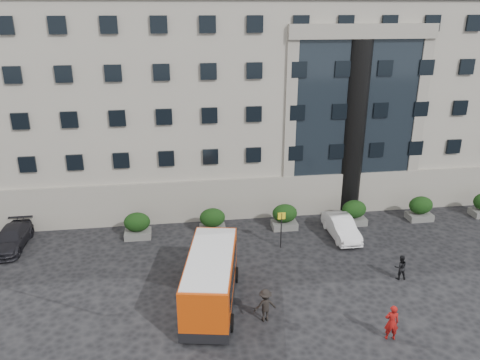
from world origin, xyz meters
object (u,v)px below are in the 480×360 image
object	(u,v)px
hedge_d	(354,212)
pedestrian_c	(265,305)
hedge_b	(212,221)
hedge_a	(137,225)
pedestrian_a	(392,322)
parked_car_c	(11,238)
white_taxi	(341,227)
pedestrian_b	(400,267)
bus_stop_sign	(281,224)
minibus	(211,278)
red_truck	(31,179)
hedge_c	(285,216)
hedge_e	(420,208)

from	to	relation	value
hedge_d	pedestrian_c	bearing A→B (deg)	-130.05
hedge_b	hedge_a	bearing A→B (deg)	180.00
hedge_b	pedestrian_a	size ratio (longest dim) A/B	0.98
hedge_b	parked_car_c	world-z (taller)	hedge_b
hedge_b	parked_car_c	xyz separation A→B (m)	(-13.39, -0.29, -0.25)
hedge_d	pedestrian_c	size ratio (longest dim) A/B	1.03
pedestrian_a	pedestrian_c	xyz separation A→B (m)	(-5.71, 2.26, -0.04)
pedestrian_c	white_taxi	bearing A→B (deg)	-136.86
pedestrian_b	hedge_a	bearing A→B (deg)	-20.10
hedge_a	hedge_b	size ratio (longest dim) A/B	1.00
bus_stop_sign	pedestrian_a	distance (m)	10.23
minibus	pedestrian_a	size ratio (longest dim) A/B	3.89
hedge_d	minibus	size ratio (longest dim) A/B	0.25
hedge_d	red_truck	distance (m)	26.92
red_truck	parked_car_c	distance (m)	10.16
red_truck	pedestrian_b	size ratio (longest dim) A/B	3.25
hedge_b	hedge_c	xyz separation A→B (m)	(5.20, 0.00, 0.00)
pedestrian_a	pedestrian_b	world-z (taller)	pedestrian_a
hedge_d	pedestrian_a	world-z (taller)	pedestrian_a
hedge_c	pedestrian_c	distance (m)	10.78
hedge_c	red_truck	bearing A→B (deg)	153.84
hedge_d	bus_stop_sign	world-z (taller)	bus_stop_sign
hedge_e	pedestrian_b	size ratio (longest dim) A/B	1.20
bus_stop_sign	pedestrian_b	xyz separation A→B (m)	(6.09, -4.71, -0.97)
pedestrian_a	red_truck	bearing A→B (deg)	-35.42
hedge_a	hedge_b	xyz separation A→B (m)	(5.20, 0.00, 0.00)
hedge_a	bus_stop_sign	world-z (taller)	bus_stop_sign
hedge_e	bus_stop_sign	size ratio (longest dim) A/B	0.73
minibus	pedestrian_b	distance (m)	11.25
hedge_e	parked_car_c	distance (m)	28.99
hedge_c	hedge_d	xyz separation A→B (m)	(5.20, 0.00, 0.00)
hedge_a	hedge_d	xyz separation A→B (m)	(15.60, 0.00, 0.00)
hedge_a	hedge_c	xyz separation A→B (m)	(10.40, 0.00, 0.00)
parked_car_c	hedge_c	bearing A→B (deg)	2.25
hedge_b	white_taxi	world-z (taller)	hedge_b
hedge_d	bus_stop_sign	xyz separation A→B (m)	(-6.10, -2.80, 0.80)
white_taxi	pedestrian_c	world-z (taller)	pedestrian_c
hedge_a	minibus	size ratio (longest dim) A/B	0.25
red_truck	parked_car_c	bearing A→B (deg)	-95.19
pedestrian_a	pedestrian_c	bearing A→B (deg)	-11.92
hedge_c	hedge_e	bearing A→B (deg)	0.00
pedestrian_b	white_taxi	bearing A→B (deg)	-68.75
red_truck	pedestrian_b	distance (m)	30.45
bus_stop_sign	minibus	xyz separation A→B (m)	(-5.09, -5.63, -0.13)
red_truck	hedge_d	bearing A→B (deg)	-33.78
hedge_a	red_truck	distance (m)	13.61
hedge_d	pedestrian_b	bearing A→B (deg)	-90.11
hedge_c	red_truck	xyz separation A→B (m)	(-19.88, 9.76, 0.35)
hedge_b	pedestrian_b	world-z (taller)	hedge_b
hedge_a	pedestrian_a	size ratio (longest dim) A/B	0.98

